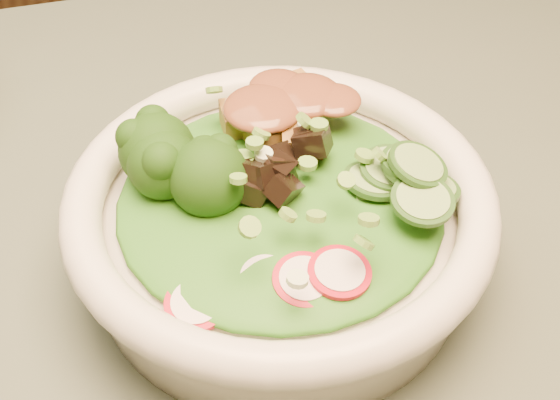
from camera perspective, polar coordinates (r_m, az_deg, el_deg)
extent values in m
cube|color=#485244|center=(0.54, 15.97, -4.76)|extent=(1.20, 0.80, 0.03)
cylinder|color=silver|center=(0.48, 0.00, -2.71)|extent=(0.23, 0.23, 0.05)
torus|color=silver|center=(0.46, 0.00, 0.05)|extent=(0.26, 0.26, 0.02)
ellipsoid|color=#1F6114|center=(0.46, 0.00, 0.09)|extent=(0.19, 0.19, 0.02)
ellipsoid|color=brown|center=(0.49, 0.23, 6.98)|extent=(0.07, 0.05, 0.02)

